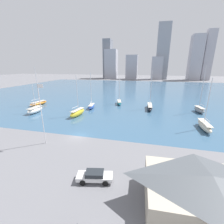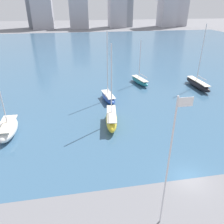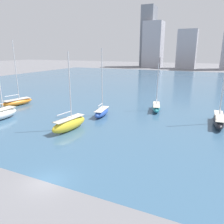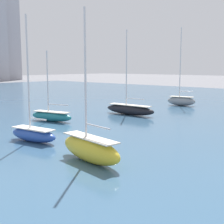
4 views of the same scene
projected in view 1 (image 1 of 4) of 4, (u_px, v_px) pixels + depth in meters
name	position (u px, v px, depth m)	size (l,w,h in m)	color
ground_plane	(78.00, 136.00, 35.29)	(500.00, 500.00, 0.00)	slate
harbor_water	(124.00, 91.00, 100.36)	(180.00, 140.00, 0.00)	#385B7A
boat_shed	(209.00, 193.00, 16.64)	(14.15, 9.21, 4.58)	#B2A893
flag_pole	(42.00, 113.00, 30.11)	(1.24, 0.14, 12.71)	silver
distant_city_skyline	(149.00, 60.00, 182.59)	(126.82, 21.12, 63.48)	slate
sailboat_black	(150.00, 107.00, 57.13)	(2.19, 9.86, 14.28)	black
sailboat_white	(35.00, 110.00, 52.52)	(2.62, 6.88, 10.24)	white
sailboat_cream	(205.00, 126.00, 38.79)	(2.10, 8.45, 13.18)	beige
sailboat_teal	(119.00, 102.00, 64.56)	(3.42, 7.49, 10.56)	#1E757F
sailboat_orange	(38.00, 103.00, 63.05)	(4.04, 8.36, 15.63)	orange
sailboat_blue	(91.00, 106.00, 58.30)	(2.81, 6.66, 13.68)	#284CA8
sailboat_yellow	(77.00, 113.00, 49.18)	(2.89, 7.84, 13.08)	yellow
sailboat_gray	(199.00, 109.00, 52.97)	(3.08, 6.29, 16.14)	gray
parked_sedan_white	(95.00, 176.00, 21.37)	(5.36, 2.87, 1.54)	white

